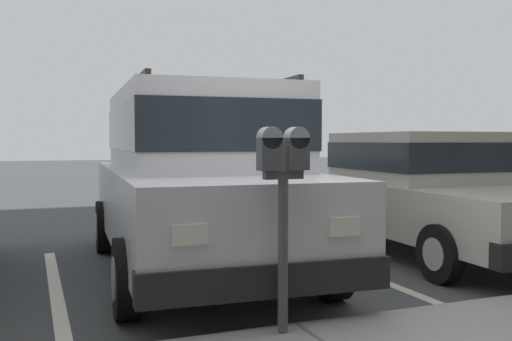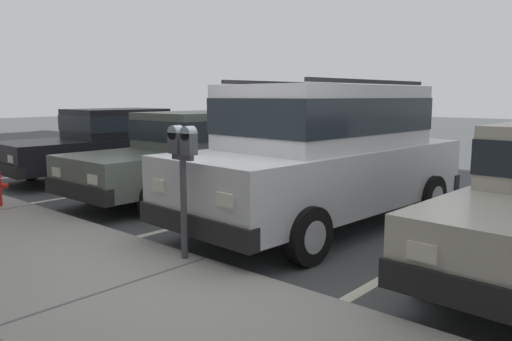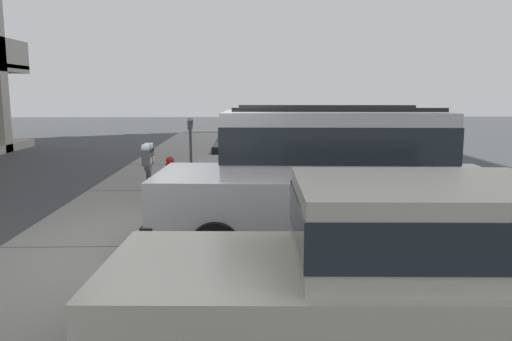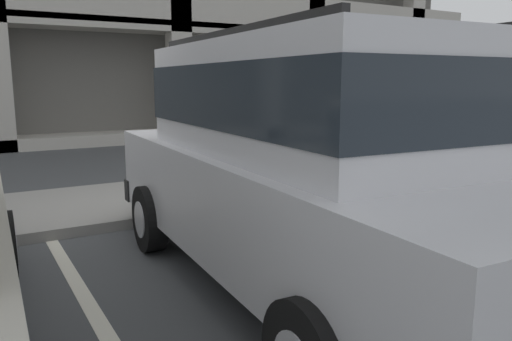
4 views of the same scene
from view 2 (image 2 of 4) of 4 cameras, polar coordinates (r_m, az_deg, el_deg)
ground_plane at (r=5.61m, az=-4.17°, el=-11.09°), size 80.00×80.00×0.10m
sidewalk at (r=4.81m, az=-15.62°, el=-13.38°), size 40.00×2.20×0.12m
parking_stall_lines at (r=7.60m, az=-4.86°, el=-5.42°), size 12.59×4.80×0.01m
silver_suv at (r=7.03m, az=7.88°, el=2.38°), size 2.21×4.88×2.03m
dark_hatchback at (r=9.19m, az=-7.40°, el=2.13°), size 1.86×4.49×1.54m
blue_coupe at (r=11.81m, az=-16.46°, el=3.26°), size 2.02×4.57×1.54m
parking_meter_near at (r=5.22m, az=-8.37°, el=1.17°), size 0.35×0.12×1.41m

